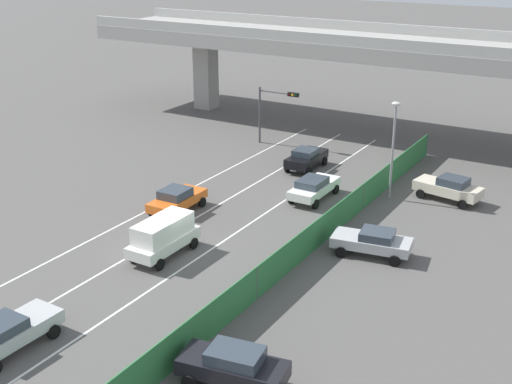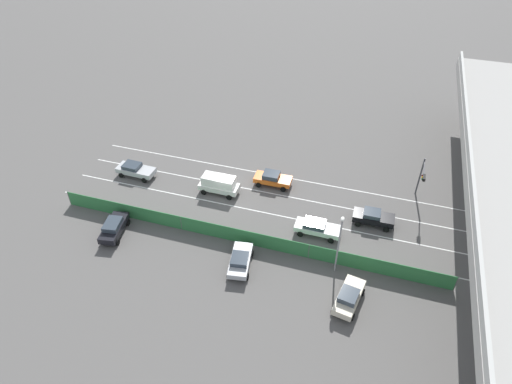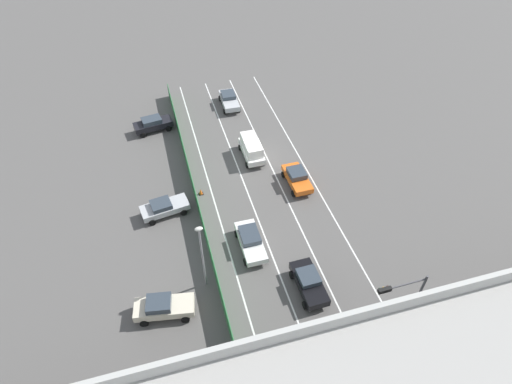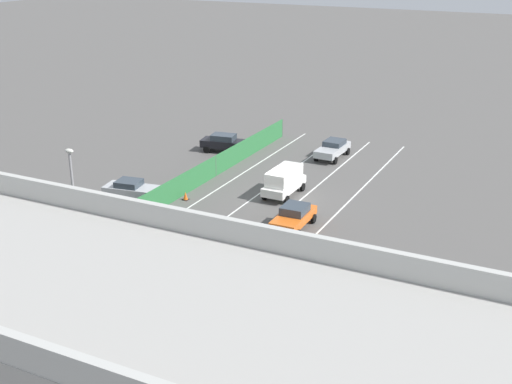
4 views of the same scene
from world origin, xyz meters
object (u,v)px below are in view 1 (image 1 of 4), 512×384
car_hatchback_white (314,187)px  parked_wagon_silver (373,241)px  parked_sedan_dark (233,366)px  traffic_light (274,105)px  car_sedan_silver (8,332)px  car_sedan_black (306,158)px  traffic_cone (299,247)px  car_taxi_orange (177,199)px  car_van_white (163,235)px  parked_sedan_cream (449,188)px  street_lamp (393,141)px

car_hatchback_white → parked_wagon_silver: (6.63, -6.03, -0.02)m
parked_sedan_dark → traffic_light: traffic_light is taller
car_sedan_silver → traffic_light: (-5.11, 32.30, 2.63)m
parked_wagon_silver → traffic_light: traffic_light is taller
car_sedan_black → car_sedan_silver: car_sedan_black is taller
car_sedan_black → parked_wagon_silver: 15.10m
traffic_cone → car_taxi_orange: bearing=172.9°
car_taxi_orange → parked_sedan_dark: (12.83, -13.27, 0.05)m
parked_sedan_dark → traffic_cone: 12.55m
car_van_white → traffic_light: traffic_light is taller
car_taxi_orange → parked_sedan_cream: size_ratio=0.94×
car_sedan_silver → traffic_cone: car_sedan_silver is taller
car_sedan_silver → car_taxi_orange: car_taxi_orange is taller
car_sedan_black → parked_wagon_silver: (9.91, -11.39, -0.05)m
car_van_white → parked_sedan_cream: size_ratio=0.98×
parked_wagon_silver → parked_sedan_cream: bearing=83.0°
street_lamp → car_van_white: bearing=-118.0°
car_sedan_black → street_lamp: bearing=-19.2°
car_van_white → traffic_cone: car_van_white is taller
car_taxi_orange → parked_wagon_silver: car_taxi_orange is taller
parked_sedan_dark → car_van_white: bearing=140.9°
car_van_white → traffic_light: size_ratio=0.94×
car_sedan_black → traffic_cone: car_sedan_black is taller
car_sedan_silver → traffic_light: 32.81m
parked_wagon_silver → car_sedan_silver: bearing=-121.0°
parked_sedan_dark → car_hatchback_white: bearing=107.5°
parked_sedan_cream → traffic_light: size_ratio=0.96×
car_sedan_silver → street_lamp: street_lamp is taller
traffic_light → parked_sedan_dark: bearing=-63.3°
car_hatchback_white → traffic_cone: size_ratio=7.23×
car_sedan_silver → traffic_cone: bearing=67.1°
car_sedan_silver → traffic_cone: 16.28m
car_sedan_silver → car_sedan_black: bearing=89.7°
parked_wagon_silver → street_lamp: bearing=104.3°
street_lamp → parked_wagon_silver: bearing=-75.7°
car_sedan_silver → traffic_light: traffic_light is taller
car_sedan_silver → traffic_light: bearing=99.0°
traffic_light → car_sedan_black: bearing=-38.7°
car_taxi_orange → street_lamp: (11.00, 9.25, 3.23)m
parked_sedan_dark → street_lamp: 22.82m
car_taxi_orange → traffic_light: 16.46m
car_hatchback_white → parked_sedan_dark: bearing=-72.5°
car_sedan_black → street_lamp: street_lamp is taller
car_sedan_black → car_taxi_orange: bearing=-105.5°
street_lamp → traffic_cone: street_lamp is taller
car_sedan_silver → parked_sedan_dark: 10.08m
car_sedan_black → parked_sedan_cream: size_ratio=0.92×
car_van_white → traffic_light: bearing=103.4°
car_taxi_orange → parked_sedan_dark: 18.46m
car_sedan_black → car_van_white: car_van_white is taller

